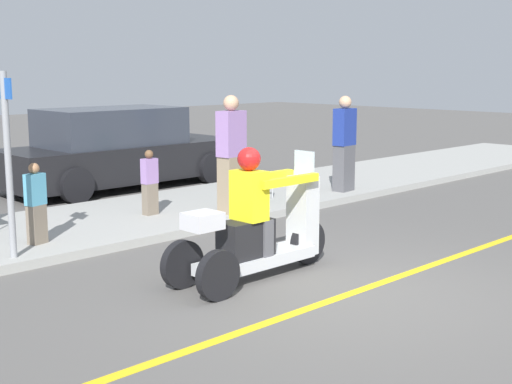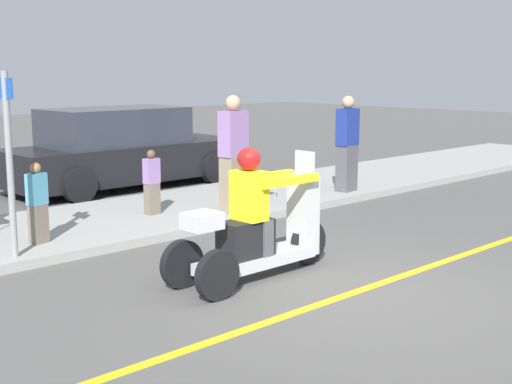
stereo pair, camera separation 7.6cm
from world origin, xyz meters
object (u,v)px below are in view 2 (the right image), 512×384
object	(u,v)px
spectator_by_tree	(233,157)
street_sign	(9,158)
parked_car_lot_far	(122,150)
motorcycle_trike	(257,231)
spectator_near_curb	(347,146)
spectator_far_back	(152,183)
folding_chair_set_back	(253,169)
spectator_end_of_line	(37,205)

from	to	relation	value
spectator_by_tree	street_sign	world-z (taller)	street_sign
parked_car_lot_far	motorcycle_trike	bearing A→B (deg)	-110.57
spectator_near_curb	spectator_by_tree	bearing A→B (deg)	-179.43
spectator_far_back	parked_car_lot_far	xyz separation A→B (m)	(1.48, 3.05, 0.14)
motorcycle_trike	spectator_far_back	world-z (taller)	motorcycle_trike
folding_chair_set_back	street_sign	size ratio (longest dim) A/B	0.37
motorcycle_trike	spectator_far_back	distance (m)	3.38
motorcycle_trike	spectator_far_back	bearing A→B (deg)	74.67
parked_car_lot_far	street_sign	xyz separation A→B (m)	(-4.14, -3.97, 0.58)
folding_chair_set_back	parked_car_lot_far	distance (m)	3.18
spectator_by_tree	parked_car_lot_far	bearing A→B (deg)	82.99
folding_chair_set_back	street_sign	xyz separation A→B (m)	(-4.73, -0.85, 0.69)
spectator_far_back	street_sign	world-z (taller)	street_sign
street_sign	folding_chair_set_back	bearing A→B (deg)	10.13
spectator_near_curb	folding_chair_set_back	bearing A→B (deg)	159.46
spectator_by_tree	motorcycle_trike	bearing A→B (deg)	-127.21
folding_chair_set_back	spectator_by_tree	bearing A→B (deg)	-147.17
spectator_end_of_line	parked_car_lot_far	xyz separation A→B (m)	(3.61, 3.54, 0.12)
street_sign	spectator_end_of_line	bearing A→B (deg)	38.98
motorcycle_trike	parked_car_lot_far	size ratio (longest dim) A/B	0.46
street_sign	motorcycle_trike	bearing A→B (deg)	-52.87
spectator_by_tree	spectator_near_curb	xyz separation A→B (m)	(2.81, 0.03, -0.04)
spectator_end_of_line	street_sign	xyz separation A→B (m)	(-0.53, -0.43, 0.69)
spectator_near_curb	street_sign	size ratio (longest dim) A/B	0.79
motorcycle_trike	street_sign	distance (m)	3.04
spectator_end_of_line	spectator_near_curb	distance (m)	5.96
spectator_far_back	folding_chair_set_back	bearing A→B (deg)	-1.99
spectator_far_back	spectator_end_of_line	distance (m)	2.19
motorcycle_trike	street_sign	bearing A→B (deg)	127.13
motorcycle_trike	folding_chair_set_back	xyz separation A→B (m)	(2.96, 3.19, 0.08)
spectator_end_of_line	parked_car_lot_far	size ratio (longest dim) A/B	0.22
motorcycle_trike	spectator_near_curb	world-z (taller)	spectator_near_curb
spectator_by_tree	street_sign	bearing A→B (deg)	-177.47
spectator_end_of_line	street_sign	size ratio (longest dim) A/B	0.48
spectator_by_tree	folding_chair_set_back	xyz separation A→B (m)	(1.06, 0.68, -0.37)
motorcycle_trike	spectator_by_tree	bearing A→B (deg)	52.79
folding_chair_set_back	street_sign	distance (m)	4.86
spectator_end_of_line	street_sign	distance (m)	0.98
spectator_end_of_line	spectator_by_tree	distance (m)	3.17
spectator_far_back	parked_car_lot_far	distance (m)	3.39
spectator_far_back	folding_chair_set_back	xyz separation A→B (m)	(2.07, -0.07, 0.02)
spectator_end_of_line	folding_chair_set_back	size ratio (longest dim) A/B	1.28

